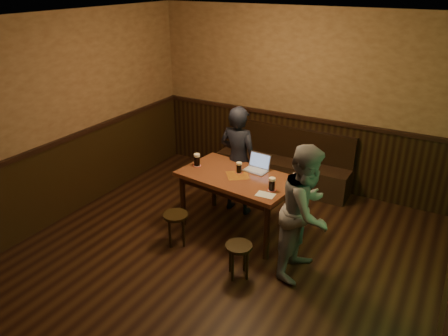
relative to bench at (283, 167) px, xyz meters
name	(u,v)px	position (x,y,z in m)	size (l,w,h in m)	color
room	(210,177)	(0.14, -2.53, 0.89)	(5.04, 6.04, 2.84)	black
bench	(283,167)	(0.00, 0.00, 0.00)	(2.20, 0.50, 0.95)	black
pub_table	(238,183)	(0.00, -1.60, 0.39)	(1.61, 1.04, 0.82)	#592C19
stool_left	(176,220)	(-0.52, -2.30, 0.04)	(0.36, 0.36, 0.44)	black
stool_right	(239,251)	(0.49, -2.49, 0.02)	(0.35, 0.35, 0.42)	black
pint_left	(197,160)	(-0.63, -1.60, 0.59)	(0.11, 0.11, 0.18)	#B2151F
pint_mid	(239,168)	(-0.03, -1.52, 0.58)	(0.10, 0.10, 0.15)	#B2151F
pint_right	(272,184)	(0.56, -1.77, 0.58)	(0.11, 0.11, 0.17)	#B2151F
laptop	(258,166)	(0.15, -1.32, 0.56)	(0.33, 0.27, 0.22)	silver
menu	(265,195)	(0.54, -1.92, 0.50)	(0.22, 0.15, 0.00)	silver
person_suit	(238,160)	(-0.25, -1.12, 0.48)	(0.58, 0.38, 1.59)	black
person_grey	(306,212)	(1.09, -2.02, 0.48)	(0.77, 0.60, 1.58)	gray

